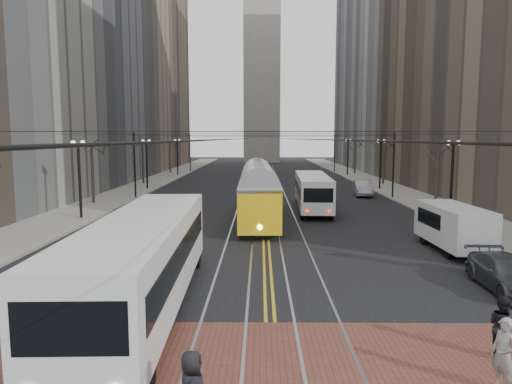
{
  "coord_description": "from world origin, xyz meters",
  "views": [
    {
      "loc": [
        -0.33,
        -15.4,
        6.05
      ],
      "look_at": [
        -0.58,
        10.3,
        3.0
      ],
      "focal_mm": 32.0,
      "sensor_mm": 36.0,
      "label": 1
    }
  ],
  "objects_px": {
    "pedestrian_c": "(503,327)",
    "streetcar": "(258,198)",
    "cargo_van": "(453,229)",
    "pedestrian_b": "(504,355)",
    "sedan_parked": "(507,274)",
    "clock_tower": "(262,17)",
    "rear_bus": "(313,193)",
    "sedan_grey": "(309,185)",
    "sedan_silver": "(363,188)",
    "transit_bus": "(144,265)"
  },
  "relations": [
    {
      "from": "streetcar",
      "to": "cargo_van",
      "type": "height_order",
      "value": "streetcar"
    },
    {
      "from": "sedan_grey",
      "to": "pedestrian_c",
      "type": "relative_size",
      "value": 2.45
    },
    {
      "from": "streetcar",
      "to": "sedan_silver",
      "type": "distance_m",
      "value": 18.43
    },
    {
      "from": "streetcar",
      "to": "sedan_silver",
      "type": "xyz_separation_m",
      "value": [
        11.0,
        14.77,
        -0.85
      ]
    },
    {
      "from": "pedestrian_c",
      "to": "pedestrian_b",
      "type": "bearing_deg",
      "value": 140.22
    },
    {
      "from": "transit_bus",
      "to": "streetcar",
      "type": "bearing_deg",
      "value": 75.91
    },
    {
      "from": "transit_bus",
      "to": "sedan_silver",
      "type": "xyz_separation_m",
      "value": [
        14.88,
        32.45,
        -0.85
      ]
    },
    {
      "from": "cargo_van",
      "to": "sedan_silver",
      "type": "bearing_deg",
      "value": 86.87
    },
    {
      "from": "sedan_silver",
      "to": "pedestrian_b",
      "type": "bearing_deg",
      "value": -90.83
    },
    {
      "from": "clock_tower",
      "to": "pedestrian_c",
      "type": "height_order",
      "value": "clock_tower"
    },
    {
      "from": "transit_bus",
      "to": "streetcar",
      "type": "relative_size",
      "value": 0.94
    },
    {
      "from": "streetcar",
      "to": "cargo_van",
      "type": "xyz_separation_m",
      "value": [
        10.5,
        -8.97,
        -0.44
      ]
    },
    {
      "from": "transit_bus",
      "to": "sedan_silver",
      "type": "height_order",
      "value": "transit_bus"
    },
    {
      "from": "sedan_silver",
      "to": "transit_bus",
      "type": "bearing_deg",
      "value": -107.82
    },
    {
      "from": "clock_tower",
      "to": "sedan_parked",
      "type": "bearing_deg",
      "value": -84.56
    },
    {
      "from": "clock_tower",
      "to": "sedan_grey",
      "type": "bearing_deg",
      "value": -85.54
    },
    {
      "from": "streetcar",
      "to": "pedestrian_c",
      "type": "xyz_separation_m",
      "value": [
        6.86,
        -20.96,
        -0.79
      ]
    },
    {
      "from": "sedan_grey",
      "to": "sedan_parked",
      "type": "bearing_deg",
      "value": -82.75
    },
    {
      "from": "streetcar",
      "to": "pedestrian_b",
      "type": "distance_m",
      "value": 23.51
    },
    {
      "from": "rear_bus",
      "to": "sedan_grey",
      "type": "distance_m",
      "value": 13.49
    },
    {
      "from": "streetcar",
      "to": "sedan_grey",
      "type": "xyz_separation_m",
      "value": [
        5.65,
        18.31,
        -0.95
      ]
    },
    {
      "from": "sedan_parked",
      "to": "pedestrian_c",
      "type": "xyz_separation_m",
      "value": [
        -3.14,
        -5.61,
        0.19
      ]
    },
    {
      "from": "cargo_van",
      "to": "pedestrian_b",
      "type": "distance_m",
      "value": 14.49
    },
    {
      "from": "clock_tower",
      "to": "cargo_van",
      "type": "height_order",
      "value": "clock_tower"
    },
    {
      "from": "transit_bus",
      "to": "pedestrian_c",
      "type": "distance_m",
      "value": 11.26
    },
    {
      "from": "sedan_parked",
      "to": "transit_bus",
      "type": "bearing_deg",
      "value": -167.78
    },
    {
      "from": "sedan_grey",
      "to": "rear_bus",
      "type": "bearing_deg",
      "value": -94.82
    },
    {
      "from": "pedestrian_b",
      "to": "transit_bus",
      "type": "bearing_deg",
      "value": -140.37
    },
    {
      "from": "transit_bus",
      "to": "pedestrian_b",
      "type": "distance_m",
      "value": 11.09
    },
    {
      "from": "sedan_parked",
      "to": "pedestrian_c",
      "type": "bearing_deg",
      "value": -116.54
    },
    {
      "from": "transit_bus",
      "to": "cargo_van",
      "type": "xyz_separation_m",
      "value": [
        14.38,
        8.71,
        -0.44
      ]
    },
    {
      "from": "clock_tower",
      "to": "transit_bus",
      "type": "bearing_deg",
      "value": -92.46
    },
    {
      "from": "transit_bus",
      "to": "pedestrian_c",
      "type": "bearing_deg",
      "value": -18.67
    },
    {
      "from": "cargo_van",
      "to": "sedan_silver",
      "type": "height_order",
      "value": "cargo_van"
    },
    {
      "from": "rear_bus",
      "to": "sedan_grey",
      "type": "relative_size",
      "value": 2.69
    },
    {
      "from": "clock_tower",
      "to": "cargo_van",
      "type": "bearing_deg",
      "value": -83.88
    },
    {
      "from": "streetcar",
      "to": "sedan_parked",
      "type": "relative_size",
      "value": 3.02
    },
    {
      "from": "sedan_silver",
      "to": "cargo_van",
      "type": "bearing_deg",
      "value": -84.39
    },
    {
      "from": "rear_bus",
      "to": "cargo_van",
      "type": "xyz_separation_m",
      "value": [
        5.96,
        -13.86,
        -0.25
      ]
    },
    {
      "from": "streetcar",
      "to": "pedestrian_c",
      "type": "bearing_deg",
      "value": -72.94
    },
    {
      "from": "sedan_grey",
      "to": "pedestrian_b",
      "type": "xyz_separation_m",
      "value": [
        0.31,
        -41.04,
        0.2
      ]
    },
    {
      "from": "sedan_silver",
      "to": "pedestrian_c",
      "type": "xyz_separation_m",
      "value": [
        -4.14,
        -35.73,
        0.06
      ]
    },
    {
      "from": "pedestrian_c",
      "to": "rear_bus",
      "type": "bearing_deg",
      "value": -7.64
    },
    {
      "from": "sedan_silver",
      "to": "sedan_parked",
      "type": "distance_m",
      "value": 30.14
    },
    {
      "from": "sedan_silver",
      "to": "pedestrian_b",
      "type": "height_order",
      "value": "pedestrian_b"
    },
    {
      "from": "rear_bus",
      "to": "sedan_grey",
      "type": "xyz_separation_m",
      "value": [
        1.11,
        13.42,
        -0.76
      ]
    },
    {
      "from": "sedan_silver",
      "to": "pedestrian_c",
      "type": "distance_m",
      "value": 35.97
    },
    {
      "from": "streetcar",
      "to": "transit_bus",
      "type": "bearing_deg",
      "value": -103.45
    },
    {
      "from": "pedestrian_c",
      "to": "streetcar",
      "type": "bearing_deg",
      "value": 5.36
    },
    {
      "from": "sedan_silver",
      "to": "sedan_parked",
      "type": "bearing_deg",
      "value": -85.08
    }
  ]
}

